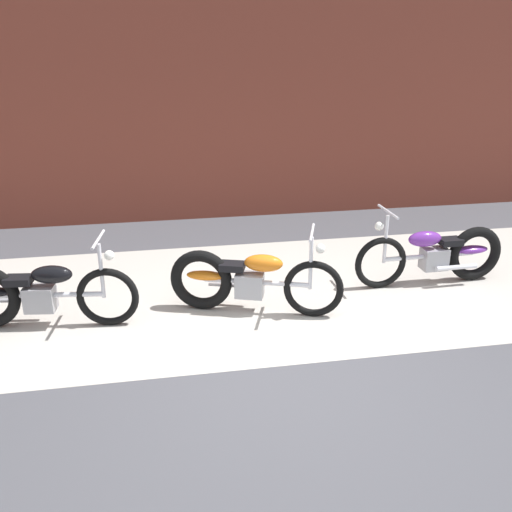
{
  "coord_description": "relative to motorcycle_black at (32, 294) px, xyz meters",
  "views": [
    {
      "loc": [
        -1.13,
        -4.7,
        3.03
      ],
      "look_at": [
        -0.08,
        1.08,
        0.75
      ],
      "focal_mm": 40.24,
      "sensor_mm": 36.0,
      "label": 1
    }
  ],
  "objects": [
    {
      "name": "brick_building_wall",
      "position": [
        2.51,
        3.91,
        2.54
      ],
      "size": [
        36.0,
        0.5,
        5.88
      ],
      "primitive_type": "cube",
      "color": "brown",
      "rests_on": "ground"
    },
    {
      "name": "motorcycle_black",
      "position": [
        0.0,
        0.0,
        0.0
      ],
      "size": [
        2.0,
        0.63,
        1.03
      ],
      "rotation": [
        0.0,
        0.0,
        -0.13
      ],
      "color": "black",
      "rests_on": "ground"
    },
    {
      "name": "sidewalk_slab",
      "position": [
        2.51,
        0.46,
        -0.4
      ],
      "size": [
        36.0,
        3.5,
        0.01
      ],
      "primitive_type": "cube",
      "color": "#B2ADA3",
      "rests_on": "ground"
    },
    {
      "name": "ground_plane",
      "position": [
        2.51,
        -1.29,
        -0.4
      ],
      "size": [
        80.0,
        80.0,
        0.0
      ],
      "primitive_type": "plane",
      "color": "#47474C"
    },
    {
      "name": "motorcycle_purple",
      "position": [
        4.93,
        0.33,
        0.0
      ],
      "size": [
        2.01,
        0.58,
        1.03
      ],
      "rotation": [
        0.0,
        0.0,
        3.16
      ],
      "color": "black",
      "rests_on": "ground"
    },
    {
      "name": "motorcycle_orange",
      "position": [
        2.31,
        -0.04,
        0.0
      ],
      "size": [
        1.93,
        0.87,
        1.03
      ],
      "rotation": [
        0.0,
        0.0,
        -0.33
      ],
      "color": "black",
      "rests_on": "ground"
    }
  ]
}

